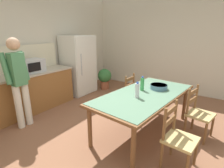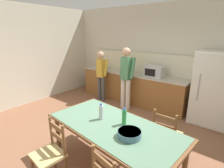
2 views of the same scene
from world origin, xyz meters
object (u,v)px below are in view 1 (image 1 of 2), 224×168
object	(u,v)px
refrigerator	(79,65)
bottle_off_centre	(142,84)
dining_table	(145,97)
bottle_near_centre	(137,90)
chair_side_far_right	(125,93)
chair_side_near_right	(198,113)
microwave	(32,66)
chair_side_near_left	(178,138)
serving_bowl	(159,87)
person_at_counter	(18,79)
potted_plant	(105,77)

from	to	relation	value
refrigerator	bottle_off_centre	xyz separation A→B (m)	(-0.82, -2.45, 0.03)
dining_table	bottle_near_centre	size ratio (longest dim) A/B	8.33
chair_side_far_right	chair_side_near_right	world-z (taller)	same
microwave	chair_side_near_left	size ratio (longest dim) A/B	0.55
bottle_near_centre	chair_side_near_right	bearing A→B (deg)	-52.92
bottle_off_centre	serving_bowl	size ratio (longest dim) A/B	0.84
serving_bowl	chair_side_far_right	xyz separation A→B (m)	(0.20, 0.87, -0.38)
chair_side_far_right	person_at_counter	size ratio (longest dim) A/B	0.53
refrigerator	chair_side_far_right	distance (m)	1.90
microwave	potted_plant	size ratio (longest dim) A/B	0.75
person_at_counter	potted_plant	xyz separation A→B (m)	(2.80, 0.07, -0.59)
dining_table	chair_side_near_left	size ratio (longest dim) A/B	2.47
refrigerator	person_at_counter	size ratio (longest dim) A/B	0.99
bottle_off_centre	serving_bowl	world-z (taller)	bottle_off_centre
dining_table	potted_plant	bearing A→B (deg)	52.20
microwave	chair_side_near_right	xyz separation A→B (m)	(0.94, -3.44, -0.63)
microwave	potted_plant	xyz separation A→B (m)	(2.20, -0.45, -0.69)
chair_side_near_left	person_at_counter	xyz separation A→B (m)	(-0.58, 2.82, 0.53)
potted_plant	dining_table	bearing A→B (deg)	-127.80
microwave	bottle_off_centre	xyz separation A→B (m)	(0.66, -2.47, -0.18)
microwave	person_at_counter	world-z (taller)	person_at_counter
serving_bowl	chair_side_near_right	xyz separation A→B (m)	(0.03, -0.74, -0.38)
refrigerator	potted_plant	distance (m)	0.96
microwave	bottle_near_centre	bearing A→B (deg)	-83.92
serving_bowl	person_at_counter	distance (m)	2.66
bottle_off_centre	potted_plant	world-z (taller)	bottle_off_centre
chair_side_near_left	serving_bowl	bearing A→B (deg)	40.21
dining_table	bottle_off_centre	world-z (taller)	bottle_off_centre
microwave	dining_table	bearing A→B (deg)	-78.20
dining_table	serving_bowl	world-z (taller)	serving_bowl
microwave	potted_plant	world-z (taller)	microwave
serving_bowl	chair_side_far_right	size ratio (longest dim) A/B	0.35
microwave	person_at_counter	size ratio (longest dim) A/B	0.29
bottle_off_centre	potted_plant	bearing A→B (deg)	52.74
dining_table	chair_side_near_left	bearing A→B (deg)	-127.05
bottle_near_centre	chair_side_near_right	xyz separation A→B (m)	(0.67, -0.88, -0.45)
refrigerator	chair_side_near_left	distance (m)	3.67
chair_side_near_left	chair_side_far_right	distance (m)	1.88
dining_table	serving_bowl	distance (m)	0.40
potted_plant	chair_side_far_right	bearing A→B (deg)	-128.11
bottle_off_centre	serving_bowl	distance (m)	0.35
dining_table	potted_plant	distance (m)	2.72
chair_side_near_left	person_at_counter	bearing A→B (deg)	107.56
dining_table	bottle_near_centre	distance (m)	0.33
chair_side_near_left	potted_plant	distance (m)	3.64
chair_side_near_right	potted_plant	distance (m)	3.24
serving_bowl	chair_side_near_left	world-z (taller)	chair_side_near_left
chair_side_near_right	potted_plant	xyz separation A→B (m)	(1.26, 2.99, -0.06)
chair_side_near_right	bottle_off_centre	bearing A→B (deg)	116.87
microwave	chair_side_near_left	xyz separation A→B (m)	(-0.03, -3.33, -0.63)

